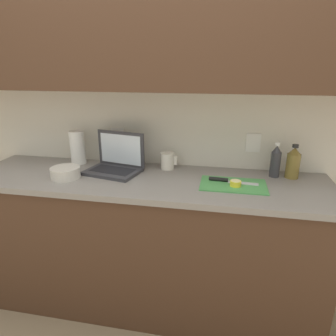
% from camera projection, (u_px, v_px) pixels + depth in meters
% --- Properties ---
extents(ground_plane, '(12.00, 12.00, 0.00)m').
position_uv_depth(ground_plane, '(148.00, 299.00, 2.11)').
color(ground_plane, '#847056').
rests_on(ground_plane, ground).
extents(wall_back, '(5.20, 0.38, 2.60)m').
position_uv_depth(wall_back, '(152.00, 66.00, 1.81)').
color(wall_back, silver).
rests_on(wall_back, ground_plane).
extents(counter_unit, '(2.21, 0.59, 0.91)m').
position_uv_depth(counter_unit, '(144.00, 241.00, 1.96)').
color(counter_unit, '#472D1E').
rests_on(counter_unit, ground_plane).
extents(laptop, '(0.38, 0.30, 0.25)m').
position_uv_depth(laptop, '(116.00, 162.00, 1.92)').
color(laptop, '#333338').
rests_on(laptop, counter_unit).
extents(cutting_board, '(0.37, 0.23, 0.01)m').
position_uv_depth(cutting_board, '(233.00, 185.00, 1.70)').
color(cutting_board, '#4C9E51').
rests_on(cutting_board, counter_unit).
extents(knife, '(0.28, 0.05, 0.02)m').
position_uv_depth(knife, '(225.00, 180.00, 1.74)').
color(knife, silver).
rests_on(knife, cutting_board).
extents(lemon_half_cut, '(0.06, 0.06, 0.03)m').
position_uv_depth(lemon_half_cut, '(236.00, 183.00, 1.67)').
color(lemon_half_cut, yellow).
rests_on(lemon_half_cut, cutting_board).
extents(bottle_green_soda, '(0.06, 0.06, 0.21)m').
position_uv_depth(bottle_green_soda, '(276.00, 161.00, 1.81)').
color(bottle_green_soda, '#333338').
rests_on(bottle_green_soda, counter_unit).
extents(bottle_oil_tall, '(0.08, 0.08, 0.21)m').
position_uv_depth(bottle_oil_tall, '(293.00, 163.00, 1.79)').
color(bottle_oil_tall, olive).
rests_on(bottle_oil_tall, counter_unit).
extents(measuring_cup, '(0.11, 0.09, 0.11)m').
position_uv_depth(measuring_cup, '(167.00, 161.00, 1.97)').
color(measuring_cup, silver).
rests_on(measuring_cup, counter_unit).
extents(bowl_white, '(0.18, 0.18, 0.07)m').
position_uv_depth(bowl_white, '(65.00, 173.00, 1.81)').
color(bowl_white, beige).
rests_on(bowl_white, counter_unit).
extents(paper_towel_roll, '(0.10, 0.10, 0.23)m').
position_uv_depth(paper_towel_roll, '(78.00, 147.00, 2.05)').
color(paper_towel_roll, white).
rests_on(paper_towel_roll, counter_unit).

